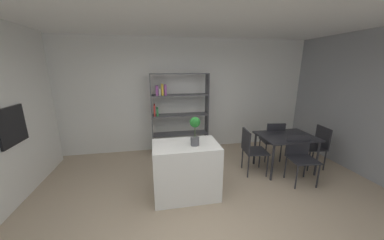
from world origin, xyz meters
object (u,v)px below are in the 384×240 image
kitchen_island (186,170)px  dining_chair_island_side (251,147)px  dining_chair_far (273,138)px  built_in_oven (12,126)px  open_bookshelf (176,114)px  dining_chair_near (300,154)px  potted_plant_on_island (195,129)px  dining_chair_window_side (317,143)px  dining_table (286,139)px

kitchen_island → dining_chair_island_side: size_ratio=1.16×
dining_chair_island_side → dining_chair_far: bearing=-53.9°
dining_chair_far → dining_chair_island_side: dining_chair_far is taller
built_in_oven → open_bookshelf: size_ratio=0.31×
open_bookshelf → dining_chair_near: bearing=-39.0°
built_in_oven → kitchen_island: size_ratio=0.57×
dining_chair_far → potted_plant_on_island: bearing=33.7°
dining_chair_island_side → dining_chair_window_side: dining_chair_island_side is taller
dining_chair_near → built_in_oven: bearing=-178.4°
kitchen_island → dining_table: kitchen_island is taller
open_bookshelf → built_in_oven: bearing=-152.9°
dining_chair_island_side → potted_plant_on_island: bearing=120.7°
kitchen_island → dining_chair_far: (2.13, 0.88, 0.09)m
open_bookshelf → kitchen_island: bearing=-91.3°
built_in_oven → open_bookshelf: open_bookshelf is taller
dining_table → built_in_oven: bearing=-179.3°
built_in_oven → dining_chair_window_side: 5.53m
kitchen_island → open_bookshelf: (0.04, 1.74, 0.54)m
open_bookshelf → dining_table: bearing=-31.3°
built_in_oven → kitchen_island: 2.74m
potted_plant_on_island → dining_table: potted_plant_on_island is taller
dining_chair_near → dining_chair_island_side: bearing=156.1°
dining_chair_near → open_bookshelf: bearing=147.1°
kitchen_island → dining_table: size_ratio=0.97×
kitchen_island → dining_chair_island_side: dining_chair_island_side is taller
open_bookshelf → dining_chair_island_side: 1.90m
kitchen_island → dining_chair_island_side: bearing=18.8°
kitchen_island → dining_chair_far: size_ratio=1.15×
open_bookshelf → dining_table: (2.10, -1.28, -0.33)m
open_bookshelf → dining_table: 2.48m
built_in_oven → dining_chair_near: bearing=-4.5°
kitchen_island → dining_chair_near: bearing=0.8°
built_in_oven → dining_chair_near: 4.81m
dining_chair_far → open_bookshelf: bearing=-14.2°
dining_table → dining_chair_near: dining_chair_near is taller
open_bookshelf → dining_chair_window_side: (2.86, -1.29, -0.47)m
potted_plant_on_island → dining_chair_window_side: bearing=10.7°
potted_plant_on_island → open_bookshelf: 1.83m
potted_plant_on_island → dining_table: bearing=14.9°
kitchen_island → dining_chair_near: 2.15m
dining_chair_near → dining_table: bearing=97.4°
dining_chair_window_side → dining_table: bearing=-84.3°
dining_table → dining_chair_far: bearing=91.8°
potted_plant_on_island → dining_chair_island_side: bearing=23.6°
dining_chair_near → dining_chair_far: dining_chair_far is taller
kitchen_island → potted_plant_on_island: bearing=-28.5°
dining_table → dining_chair_near: size_ratio=1.25×
open_bookshelf → dining_chair_window_side: size_ratio=2.20×
kitchen_island → dining_chair_island_side: 1.47m
dining_chair_far → dining_chair_window_side: (0.77, -0.43, -0.01)m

